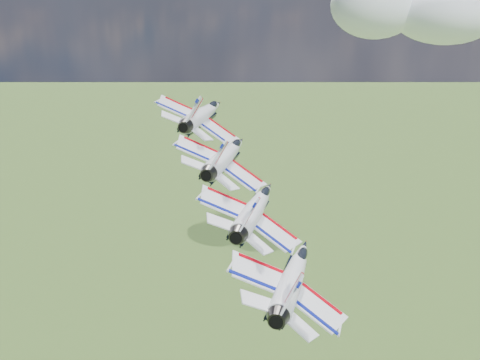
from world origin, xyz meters
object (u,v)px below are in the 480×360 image
at_px(jet_0, 203,114).
at_px(jet_1, 226,155).
at_px(jet_2, 255,208).
at_px(jet_3, 293,276).

height_order(jet_0, jet_1, jet_0).
relative_size(jet_2, jet_3, 1.00).
xyz_separation_m(jet_0, jet_1, (7.24, -7.79, -2.98)).
bearing_deg(jet_1, jet_2, -57.01).
relative_size(jet_0, jet_3, 1.00).
distance_m(jet_0, jet_2, 22.09).
xyz_separation_m(jet_0, jet_2, (14.48, -15.58, -5.96)).
relative_size(jet_0, jet_1, 1.00).
bearing_deg(jet_2, jet_3, -57.01).
height_order(jet_1, jet_2, jet_1).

